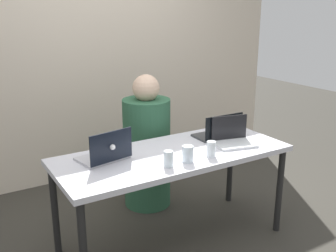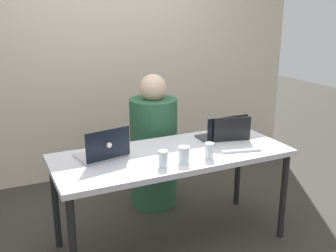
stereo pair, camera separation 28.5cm
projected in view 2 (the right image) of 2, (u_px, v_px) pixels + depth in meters
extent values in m
plane|color=#35332C|center=(172.00, 241.00, 3.06)|extent=(12.00, 12.00, 0.00)
cube|color=beige|center=(106.00, 56.00, 4.07)|extent=(4.50, 0.10, 2.52)
cube|color=silver|center=(172.00, 155.00, 2.85)|extent=(1.71, 0.71, 0.04)
cylinder|color=black|center=(73.00, 249.00, 2.37)|extent=(0.05, 0.05, 0.70)
cylinder|color=black|center=(283.00, 196.00, 3.02)|extent=(0.05, 0.05, 0.70)
cylinder|color=black|center=(56.00, 205.00, 2.89)|extent=(0.05, 0.05, 0.70)
cylinder|color=black|center=(238.00, 168.00, 3.55)|extent=(0.05, 0.05, 0.70)
cylinder|color=#2B5B3E|center=(154.00, 152.00, 3.54)|extent=(0.46, 0.46, 0.99)
sphere|color=beige|center=(153.00, 88.00, 3.36)|extent=(0.23, 0.23, 0.23)
cube|color=silver|center=(237.00, 147.00, 2.93)|extent=(0.33, 0.27, 0.02)
cube|color=black|center=(232.00, 129.00, 3.00)|extent=(0.29, 0.08, 0.19)
sphere|color=white|center=(232.00, 129.00, 3.02)|extent=(0.03, 0.03, 0.03)
cube|color=#B2B2BA|center=(101.00, 155.00, 2.77)|extent=(0.36, 0.29, 0.02)
cube|color=black|center=(108.00, 145.00, 2.64)|extent=(0.32, 0.07, 0.21)
sphere|color=white|center=(109.00, 145.00, 2.63)|extent=(0.04, 0.04, 0.04)
cube|color=#343639|center=(220.00, 137.00, 3.16)|extent=(0.36, 0.21, 0.02)
cube|color=black|center=(228.00, 128.00, 3.04)|extent=(0.36, 0.02, 0.19)
sphere|color=white|center=(229.00, 129.00, 3.03)|extent=(0.03, 0.03, 0.03)
cylinder|color=silver|center=(163.00, 159.00, 2.58)|extent=(0.06, 0.06, 0.11)
cylinder|color=silver|center=(163.00, 162.00, 2.58)|extent=(0.06, 0.06, 0.06)
cylinder|color=white|center=(209.00, 151.00, 2.72)|extent=(0.07, 0.07, 0.11)
cylinder|color=silver|center=(209.00, 154.00, 2.73)|extent=(0.06, 0.06, 0.06)
cylinder|color=silver|center=(184.00, 155.00, 2.64)|extent=(0.08, 0.08, 0.11)
cylinder|color=silver|center=(184.00, 158.00, 2.65)|extent=(0.07, 0.07, 0.06)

